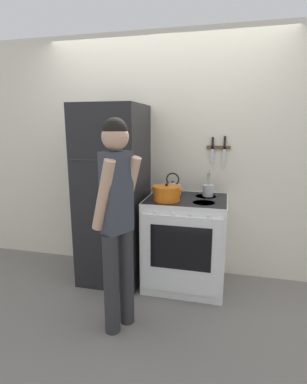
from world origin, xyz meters
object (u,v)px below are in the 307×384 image
Objects in this scene: refrigerator at (113,195)px; person at (117,215)px; utensil_jar at (208,190)px; tea_kettle at (173,188)px; dutch_oven_pot at (167,193)px; stove_range at (185,242)px.

refrigerator is 1.09× the size of person.
utensil_jar is 0.16× the size of person.
refrigerator is 7.94× the size of tea_kettle.
dutch_oven_pot is at bearing -144.42° from utensil_jar.
refrigerator is at bearing 50.71° from person.
stove_range is at bearing -43.96° from tea_kettle.
tea_kettle is 0.36m from utensil_jar.
stove_range is 4.00× the size of tea_kettle.
utensil_jar is at bearing 39.83° from stove_range.
dutch_oven_pot is 0.46m from utensil_jar.
tea_kettle is 0.97m from person.
refrigerator is 0.88m from stove_range.
person is at bearing -123.21° from utensil_jar.
stove_range is 0.57m from utensil_jar.
utensil_jar reaches higher than dutch_oven_pot.
stove_range is 2.97× the size of dutch_oven_pot.
tea_kettle is (0.60, 0.14, 0.07)m from refrigerator.
refrigerator is 5.90× the size of dutch_oven_pot.
stove_range is 0.56m from dutch_oven_pot.
dutch_oven_pot is (-0.18, -0.10, 0.52)m from stove_range.
refrigerator is 6.70× the size of utensil_jar.
refrigerator reaches higher than tea_kettle.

